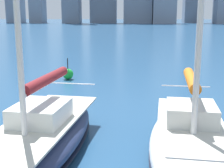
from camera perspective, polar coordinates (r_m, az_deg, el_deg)
name	(u,v)px	position (r m, az deg, el deg)	size (l,w,h in m)	color
sailboat_orange	(191,140)	(9.31, 14.23, -9.98)	(2.97, 6.96, 9.45)	white
sailboat_maroon	(36,138)	(9.46, -13.81, -9.61)	(3.32, 8.31, 12.37)	navy
channel_buoy	(68,74)	(20.56, -8.05, 1.82)	(0.70, 0.70, 1.40)	green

